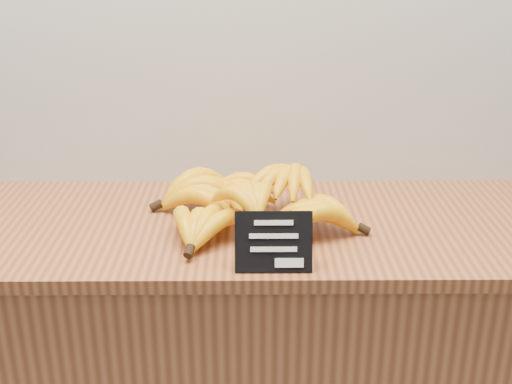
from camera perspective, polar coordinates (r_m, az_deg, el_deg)
The scene contains 3 objects.
counter_top at distance 1.46m, azimuth -0.02°, elevation -3.10°, with size 1.41×0.54×0.03m, color #95542E.
chalkboard_sign at distance 1.22m, azimuth 1.58°, elevation -4.48°, with size 0.15×0.01×0.12m, color black.
banana_pile at distance 1.43m, azimuth -0.95°, elevation -0.84°, with size 0.48×0.40×0.12m.
Camera 1 is at (0.15, 1.43, 1.53)m, focal length 45.00 mm.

